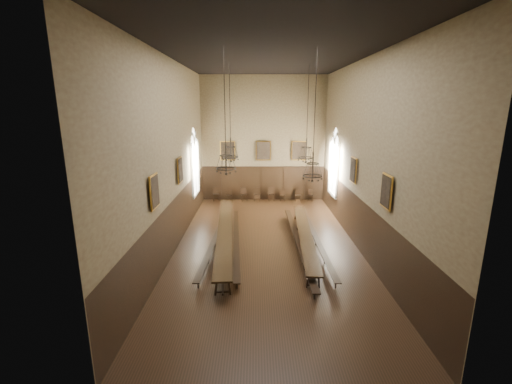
{
  "coord_description": "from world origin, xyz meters",
  "views": [
    {
      "loc": [
        -0.56,
        -16.01,
        6.78
      ],
      "look_at": [
        -0.54,
        1.5,
        2.43
      ],
      "focal_mm": 24.0,
      "sensor_mm": 36.0,
      "label": 1
    }
  ],
  "objects_px": {
    "chair_1": "(229,198)",
    "chair_0": "(216,197)",
    "chair_4": "(271,197)",
    "chair_6": "(298,197)",
    "bench_left_outer": "(216,240)",
    "chair_2": "(244,197)",
    "chandelier_back_left": "(231,151)",
    "chandelier_front_left": "(226,160)",
    "chandelier_front_right": "(313,167)",
    "bench_left_inner": "(236,240)",
    "bench_right_inner": "(298,243)",
    "bench_right_outer": "(316,240)",
    "table_right": "(304,239)",
    "chandelier_back_right": "(306,152)",
    "chair_5": "(283,197)",
    "chair_3": "(257,197)",
    "chair_7": "(310,197)",
    "table_left": "(225,237)"
  },
  "relations": [
    {
      "from": "chandelier_front_left",
      "to": "table_left",
      "type": "bearing_deg",
      "value": 97.31
    },
    {
      "from": "table_right",
      "to": "bench_left_outer",
      "type": "distance_m",
      "value": 4.47
    },
    {
      "from": "chair_1",
      "to": "chair_4",
      "type": "bearing_deg",
      "value": 15.41
    },
    {
      "from": "bench_left_inner",
      "to": "chair_5",
      "type": "xyz_separation_m",
      "value": [
        2.98,
        8.43,
        0.0
      ]
    },
    {
      "from": "chair_5",
      "to": "chandelier_back_right",
      "type": "xyz_separation_m",
      "value": [
        0.8,
        -5.64,
        4.11
      ]
    },
    {
      "from": "chair_1",
      "to": "chandelier_back_left",
      "type": "height_order",
      "value": "chandelier_back_left"
    },
    {
      "from": "chair_4",
      "to": "chair_6",
      "type": "relative_size",
      "value": 1.06
    },
    {
      "from": "chair_4",
      "to": "chandelier_front_left",
      "type": "distance_m",
      "value": 12.15
    },
    {
      "from": "bench_left_outer",
      "to": "bench_right_outer",
      "type": "distance_m",
      "value": 5.06
    },
    {
      "from": "chair_2",
      "to": "bench_right_inner",
      "type": "bearing_deg",
      "value": -86.15
    },
    {
      "from": "chair_0",
      "to": "chandelier_front_right",
      "type": "height_order",
      "value": "chandelier_front_right"
    },
    {
      "from": "bench_left_outer",
      "to": "chair_0",
      "type": "relative_size",
      "value": 9.09
    },
    {
      "from": "chair_2",
      "to": "chair_0",
      "type": "bearing_deg",
      "value": 164.43
    },
    {
      "from": "bench_left_outer",
      "to": "chair_2",
      "type": "height_order",
      "value": "chair_2"
    },
    {
      "from": "chair_4",
      "to": "chandelier_front_right",
      "type": "distance_m",
      "value": 11.64
    },
    {
      "from": "chair_2",
      "to": "chandelier_back_left",
      "type": "height_order",
      "value": "chandelier_back_left"
    },
    {
      "from": "table_right",
      "to": "bench_right_outer",
      "type": "distance_m",
      "value": 0.6
    },
    {
      "from": "chair_5",
      "to": "chandelier_front_left",
      "type": "bearing_deg",
      "value": -101.23
    },
    {
      "from": "bench_left_outer",
      "to": "chair_1",
      "type": "height_order",
      "value": "chair_1"
    },
    {
      "from": "bench_left_inner",
      "to": "chair_6",
      "type": "relative_size",
      "value": 9.86
    },
    {
      "from": "chair_4",
      "to": "chandelier_front_left",
      "type": "xyz_separation_m",
      "value": [
        -2.36,
        -11.07,
        4.43
      ]
    },
    {
      "from": "chair_6",
      "to": "table_left",
      "type": "bearing_deg",
      "value": -119.78
    },
    {
      "from": "chair_1",
      "to": "chair_6",
      "type": "xyz_separation_m",
      "value": [
        5.13,
        -0.01,
        0.02
      ]
    },
    {
      "from": "chandelier_back_left",
      "to": "bench_left_outer",
      "type": "bearing_deg",
      "value": -105.22
    },
    {
      "from": "bench_left_inner",
      "to": "chair_3",
      "type": "height_order",
      "value": "chair_3"
    },
    {
      "from": "bench_right_outer",
      "to": "chandelier_back_left",
      "type": "xyz_separation_m",
      "value": [
        -4.41,
        2.5,
        4.21
      ]
    },
    {
      "from": "chair_1",
      "to": "chandelier_front_right",
      "type": "relative_size",
      "value": 0.17
    },
    {
      "from": "bench_right_outer",
      "to": "chair_6",
      "type": "xyz_separation_m",
      "value": [
        0.11,
        8.42,
        0.02
      ]
    },
    {
      "from": "bench_left_inner",
      "to": "bench_right_inner",
      "type": "height_order",
      "value": "bench_right_inner"
    },
    {
      "from": "chair_1",
      "to": "chair_3",
      "type": "height_order",
      "value": "chair_3"
    },
    {
      "from": "chandelier_front_left",
      "to": "chandelier_front_right",
      "type": "bearing_deg",
      "value": 3.79
    },
    {
      "from": "chandelier_back_left",
      "to": "chandelier_front_right",
      "type": "height_order",
      "value": "same"
    },
    {
      "from": "chandelier_front_left",
      "to": "chandelier_front_right",
      "type": "distance_m",
      "value": 3.54
    },
    {
      "from": "bench_right_outer",
      "to": "chair_3",
      "type": "xyz_separation_m",
      "value": [
        -2.96,
        8.44,
        0.04
      ]
    },
    {
      "from": "bench_right_inner",
      "to": "bench_left_outer",
      "type": "bearing_deg",
      "value": 173.3
    },
    {
      "from": "bench_left_outer",
      "to": "chandelier_back_right",
      "type": "distance_m",
      "value": 6.87
    },
    {
      "from": "table_left",
      "to": "table_right",
      "type": "relative_size",
      "value": 1.16
    },
    {
      "from": "bench_left_inner",
      "to": "bench_right_inner",
      "type": "bearing_deg",
      "value": -6.96
    },
    {
      "from": "bench_left_outer",
      "to": "chandelier_back_left",
      "type": "relative_size",
      "value": 1.87
    },
    {
      "from": "chair_1",
      "to": "chair_0",
      "type": "bearing_deg",
      "value": -169.5
    },
    {
      "from": "chandelier_back_right",
      "to": "chair_6",
      "type": "bearing_deg",
      "value": 86.48
    },
    {
      "from": "chair_4",
      "to": "chandelier_back_left",
      "type": "xyz_separation_m",
      "value": [
        -2.53,
        -6.0,
        4.17
      ]
    },
    {
      "from": "bench_right_outer",
      "to": "bench_right_inner",
      "type": "bearing_deg",
      "value": -158.88
    },
    {
      "from": "table_left",
      "to": "chair_7",
      "type": "relative_size",
      "value": 12.37
    },
    {
      "from": "chair_2",
      "to": "chair_7",
      "type": "bearing_deg",
      "value": -14.75
    },
    {
      "from": "bench_right_outer",
      "to": "chair_2",
      "type": "bearing_deg",
      "value": 114.8
    },
    {
      "from": "table_left",
      "to": "bench_left_outer",
      "type": "height_order",
      "value": "table_left"
    },
    {
      "from": "chair_6",
      "to": "chandelier_back_right",
      "type": "distance_m",
      "value": 6.97
    },
    {
      "from": "chair_1",
      "to": "chair_7",
      "type": "xyz_separation_m",
      "value": [
        6.06,
        0.01,
        -0.0
      ]
    },
    {
      "from": "chair_1",
      "to": "chair_2",
      "type": "xyz_separation_m",
      "value": [
        1.12,
        0.03,
        0.04
      ]
    }
  ]
}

